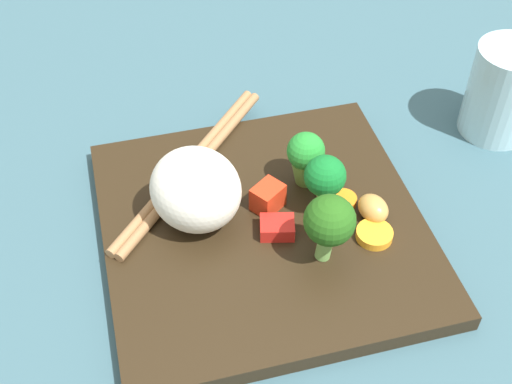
# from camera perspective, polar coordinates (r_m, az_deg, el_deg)

# --- Properties ---
(ground_plane) EXTENTS (1.10, 1.10, 0.02)m
(ground_plane) POSITION_cam_1_polar(r_m,az_deg,el_deg) (0.59, 0.59, -4.20)
(ground_plane) COLOR #345661
(square_plate) EXTENTS (0.28, 0.28, 0.02)m
(square_plate) POSITION_cam_1_polar(r_m,az_deg,el_deg) (0.58, 0.61, -3.06)
(square_plate) COLOR black
(square_plate) RESTS_ON ground_plane
(rice_mound) EXTENTS (0.10, 0.10, 0.07)m
(rice_mound) POSITION_cam_1_polar(r_m,az_deg,el_deg) (0.55, -5.07, 0.19)
(rice_mound) COLOR white
(rice_mound) RESTS_ON square_plate
(broccoli_floret_0) EXTENTS (0.04, 0.04, 0.07)m
(broccoli_floret_0) POSITION_cam_1_polar(r_m,az_deg,el_deg) (0.52, 6.16, -2.51)
(broccoli_floret_0) COLOR #6EA550
(broccoli_floret_0) RESTS_ON square_plate
(broccoli_floret_1) EXTENTS (0.03, 0.03, 0.05)m
(broccoli_floret_1) POSITION_cam_1_polar(r_m,az_deg,el_deg) (0.59, 4.16, 3.13)
(broccoli_floret_1) COLOR #66A142
(broccoli_floret_1) RESTS_ON square_plate
(broccoli_floret_2) EXTENTS (0.03, 0.03, 0.06)m
(broccoli_floret_2) POSITION_cam_1_polar(r_m,az_deg,el_deg) (0.56, 5.70, 1.42)
(broccoli_floret_2) COLOR #61A14D
(broccoli_floret_2) RESTS_ON square_plate
(carrot_slice_0) EXTENTS (0.03, 0.03, 0.01)m
(carrot_slice_0) POSITION_cam_1_polar(r_m,az_deg,el_deg) (0.59, 7.50, -1.06)
(carrot_slice_0) COLOR orange
(carrot_slice_0) RESTS_ON square_plate
(carrot_slice_1) EXTENTS (0.04, 0.04, 0.01)m
(carrot_slice_1) POSITION_cam_1_polar(r_m,az_deg,el_deg) (0.57, 5.74, -2.36)
(carrot_slice_1) COLOR orange
(carrot_slice_1) RESTS_ON square_plate
(carrot_slice_2) EXTENTS (0.03, 0.03, 0.01)m
(carrot_slice_2) POSITION_cam_1_polar(r_m,az_deg,el_deg) (0.57, 9.88, -3.52)
(carrot_slice_2) COLOR orange
(carrot_slice_2) RESTS_ON square_plate
(pepper_chunk_0) EXTENTS (0.03, 0.03, 0.01)m
(pepper_chunk_0) POSITION_cam_1_polar(r_m,az_deg,el_deg) (0.56, 1.78, -2.99)
(pepper_chunk_0) COLOR red
(pepper_chunk_0) RESTS_ON square_plate
(pepper_chunk_1) EXTENTS (0.03, 0.03, 0.02)m
(pepper_chunk_1) POSITION_cam_1_polar(r_m,az_deg,el_deg) (0.58, 0.99, -0.46)
(pepper_chunk_1) COLOR red
(pepper_chunk_1) RESTS_ON square_plate
(chicken_piece_0) EXTENTS (0.03, 0.03, 0.02)m
(chicken_piece_0) POSITION_cam_1_polar(r_m,az_deg,el_deg) (0.58, 9.78, -1.35)
(chicken_piece_0) COLOR #C08943
(chicken_piece_0) RESTS_ON square_plate
(chicken_piece_1) EXTENTS (0.02, 0.03, 0.02)m
(chicken_piece_1) POSITION_cam_1_polar(r_m,az_deg,el_deg) (0.60, 6.29, 0.98)
(chicken_piece_1) COLOR tan
(chicken_piece_1) RESTS_ON square_plate
(chopstick_pair) EXTENTS (0.18, 0.18, 0.01)m
(chopstick_pair) POSITION_cam_1_polar(r_m,az_deg,el_deg) (0.62, -5.47, 2.14)
(chopstick_pair) COLOR #966C44
(chopstick_pair) RESTS_ON square_plate
(drinking_glass) EXTENTS (0.07, 0.07, 0.09)m
(drinking_glass) POSITION_cam_1_polar(r_m,az_deg,el_deg) (0.70, 20.03, 7.93)
(drinking_glass) COLOR #ACD5E0
(drinking_glass) RESTS_ON ground_plane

